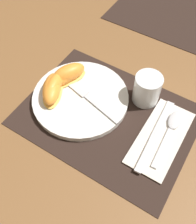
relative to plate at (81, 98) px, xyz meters
The scene contains 13 objects.
ground_plane 0.09m from the plate, ahead, with size 3.00×3.00×0.00m, color brown.
placemat 0.09m from the plate, ahead, with size 0.44×0.33×0.00m.
placemat_far 0.51m from the plate, 81.47° to the left, with size 0.44×0.33×0.00m.
plate is the anchor object (origin of this frame).
juice_glass 0.18m from the plate, 33.17° to the left, with size 0.07×0.07×0.08m.
napkin 0.24m from the plate, ahead, with size 0.10×0.22×0.00m.
knife 0.22m from the plate, ahead, with size 0.03×0.23×0.01m.
spoon 0.25m from the plate, 10.38° to the left, with size 0.04×0.18×0.01m.
fork 0.02m from the plate, 22.07° to the left, with size 0.19×0.07×0.00m.
citrus_wedge_0 0.08m from the plate, 149.98° to the left, with size 0.09×0.11×0.05m.
citrus_wedge_1 0.08m from the plate, 163.99° to the left, with size 0.10×0.14×0.04m.
citrus_wedge_2 0.08m from the plate, 162.78° to the right, with size 0.06×0.10×0.04m.
citrus_wedge_3 0.08m from the plate, 155.10° to the right, with size 0.10×0.12×0.04m.
Camera 1 is at (0.18, -0.34, 0.58)m, focal length 42.00 mm.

